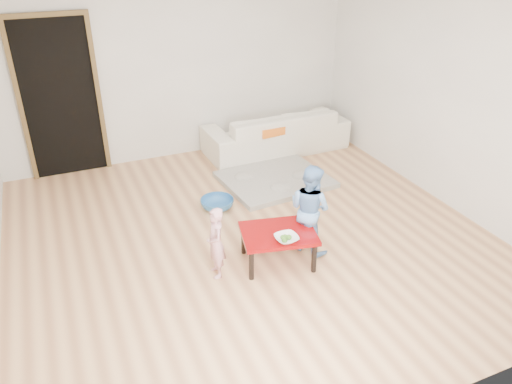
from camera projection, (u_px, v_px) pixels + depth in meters
floor at (249, 236)px, 5.47m from camera, size 5.00×5.00×0.01m
back_wall at (179, 66)px, 6.88m from camera, size 5.00×0.02×2.60m
right_wall at (449, 94)px, 5.73m from camera, size 0.02×5.00×2.60m
doorway at (60, 100)px, 6.43m from camera, size 1.02×0.08×2.11m
sofa at (276, 131)px, 7.43m from camera, size 2.14×0.88×0.62m
cushion at (270, 128)px, 7.10m from camera, size 0.49×0.45×0.12m
red_table at (278, 247)px, 4.97m from camera, size 0.82×0.68×0.36m
bowl at (286, 239)px, 4.73m from camera, size 0.22×0.22×0.05m
broccoli at (286, 238)px, 4.73m from camera, size 0.12×0.12×0.06m
child_pink at (216, 243)px, 4.71m from camera, size 0.20×0.28×0.73m
child_blue at (310, 209)px, 5.05m from camera, size 0.52×0.57×0.96m
basin at (217, 204)px, 5.98m from camera, size 0.40×0.40×0.13m
blanket at (275, 180)px, 6.62m from camera, size 1.41×1.21×0.07m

